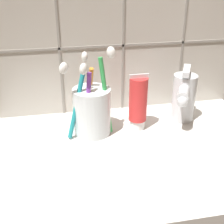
# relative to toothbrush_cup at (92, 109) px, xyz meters

# --- Properties ---
(sink_counter) EXTENTS (0.57, 0.38, 0.02)m
(sink_counter) POSITION_rel_toothbrush_cup_xyz_m (0.07, -0.08, -0.06)
(sink_counter) COLOR silver
(sink_counter) RESTS_ON ground
(tile_wall_backsplash) EXTENTS (0.67, 0.02, 0.46)m
(tile_wall_backsplash) POSITION_rel_toothbrush_cup_xyz_m (0.07, 0.11, 0.16)
(tile_wall_backsplash) COLOR #B7B2A8
(tile_wall_backsplash) RESTS_ON ground
(toothbrush_cup) EXTENTS (0.11, 0.11, 0.19)m
(toothbrush_cup) POSITION_rel_toothbrush_cup_xyz_m (0.00, 0.00, 0.00)
(toothbrush_cup) COLOR silver
(toothbrush_cup) RESTS_ON sink_counter
(toothpaste_tube) EXTENTS (0.04, 0.04, 0.12)m
(toothpaste_tube) POSITION_rel_toothbrush_cup_xyz_m (0.10, -0.00, 0.01)
(toothpaste_tube) COLOR white
(toothpaste_tube) RESTS_ON sink_counter
(sink_faucet) EXTENTS (0.07, 0.10, 0.12)m
(sink_faucet) POSITION_rel_toothbrush_cup_xyz_m (0.21, 0.01, 0.00)
(sink_faucet) COLOR silver
(sink_faucet) RESTS_ON sink_counter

